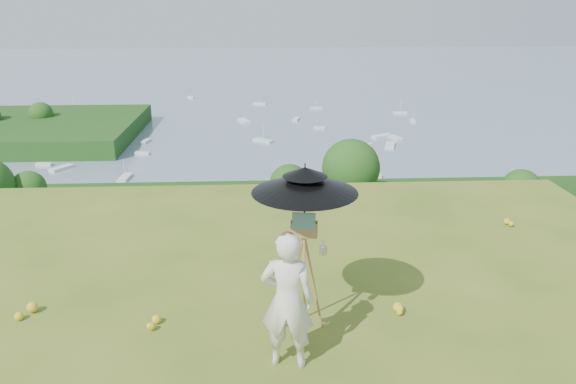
{
  "coord_description": "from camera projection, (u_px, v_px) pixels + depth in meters",
  "views": [
    {
      "loc": [
        0.58,
        -4.61,
        3.83
      ],
      "look_at": [
        1.0,
        3.64,
        0.97
      ],
      "focal_mm": 35.0,
      "sensor_mm": 36.0,
      "label": 1
    }
  ],
  "objects": [
    {
      "name": "painter_cap",
      "position": [
        287.0,
        236.0,
        5.72
      ],
      "size": [
        0.21,
        0.24,
        0.1
      ],
      "primitive_type": null,
      "rotation": [
        0.0,
        0.0,
        -0.14
      ],
      "color": "#BC6767",
      "rests_on": "painter"
    },
    {
      "name": "painter",
      "position": [
        287.0,
        300.0,
        5.97
      ],
      "size": [
        0.63,
        0.48,
        1.58
      ],
      "primitive_type": "imported",
      "rotation": [
        0.0,
        0.0,
        2.96
      ],
      "color": "white",
      "rests_on": "ground"
    },
    {
      "name": "sun_umbrella",
      "position": [
        305.0,
        199.0,
        6.24
      ],
      "size": [
        1.38,
        1.38,
        0.83
      ],
      "primitive_type": null,
      "rotation": [
        0.0,
        0.0,
        -0.18
      ],
      "color": "black",
      "rests_on": "field_easel"
    },
    {
      "name": "bay_water",
      "position": [
        258.0,
        90.0,
        243.2
      ],
      "size": [
        700.0,
        700.0,
        0.0
      ],
      "primitive_type": "plane",
      "color": "slate",
      "rests_on": "ground"
    },
    {
      "name": "field_easel",
      "position": [
        304.0,
        275.0,
        6.52
      ],
      "size": [
        0.69,
        0.69,
        1.59
      ],
      "primitive_type": null,
      "rotation": [
        0.0,
        0.0,
        -0.15
      ],
      "color": "#AA7D47",
      "rests_on": "ground"
    },
    {
      "name": "wildflowers",
      "position": [
        208.0,
        384.0,
        5.8
      ],
      "size": [
        10.0,
        10.5,
        0.12
      ],
      "primitive_type": null,
      "color": "gold",
      "rests_on": "ground"
    },
    {
      "name": "harbor_town",
      "position": [
        258.0,
        228.0,
        86.01
      ],
      "size": [
        110.0,
        22.0,
        5.0
      ],
      "primitive_type": null,
      "color": "white",
      "rests_on": "shoreline_tier"
    },
    {
      "name": "moored_boats",
      "position": [
        216.0,
        130.0,
        167.93
      ],
      "size": [
        140.0,
        140.0,
        0.7
      ],
      "primitive_type": null,
      "color": "silver",
      "rests_on": "bay_water"
    },
    {
      "name": "shoreline_tier",
      "position": [
        259.0,
        266.0,
        88.14
      ],
      "size": [
        170.0,
        28.0,
        8.0
      ],
      "primitive_type": "cube",
      "color": "gray",
      "rests_on": "bay_water"
    },
    {
      "name": "slope_trees",
      "position": [
        255.0,
        255.0,
        43.52
      ],
      "size": [
        110.0,
        50.0,
        6.0
      ],
      "primitive_type": null,
      "color": "#184815",
      "rests_on": "forest_slope"
    }
  ]
}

